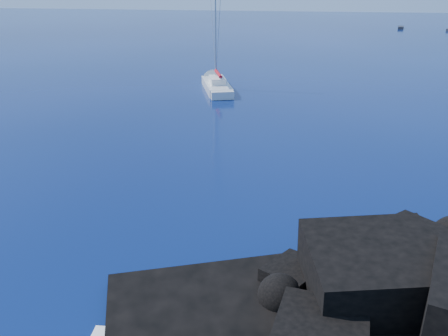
% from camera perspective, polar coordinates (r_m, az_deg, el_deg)
% --- Properties ---
extents(surf_foam, '(10.00, 8.00, 0.06)m').
position_cam_1_polar(surf_foam, '(18.32, 2.18, -18.09)').
color(surf_foam, white).
rests_on(surf_foam, ground).
extents(sailboat, '(6.83, 13.17, 13.62)m').
position_cam_1_polar(sailboat, '(53.75, -0.97, 10.15)').
color(sailboat, silver).
rests_on(sailboat, ground).
extents(distant_boat_a, '(2.28, 4.88, 0.63)m').
position_cam_1_polar(distant_boat_a, '(137.74, 22.07, 16.52)').
color(distant_boat_a, black).
rests_on(distant_boat_a, ground).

